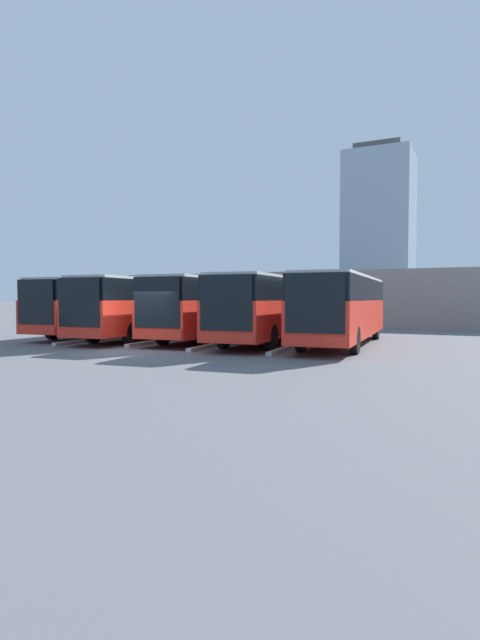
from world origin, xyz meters
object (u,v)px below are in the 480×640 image
(bus_2, at_px, (216,306))
(bus_4, at_px, (113,305))
(bus_1, at_px, (274,306))
(bus_3, at_px, (153,306))
(bus_0, at_px, (344,307))

(bus_2, relative_size, bus_4, 1.00)
(bus_1, height_order, bus_3, same)
(bus_1, height_order, bus_4, same)
(bus_1, xyz_separation_m, bus_4, (10.50, -0.33, 0.00))
(bus_3, height_order, bus_4, same)
(bus_0, height_order, bus_2, same)
(bus_0, bearing_deg, bus_4, -5.30)
(bus_0, relative_size, bus_2, 1.00)
(bus_0, distance_m, bus_2, 7.01)
(bus_2, xyz_separation_m, bus_4, (7.00, 0.09, 0.00))
(bus_4, bearing_deg, bus_0, 174.70)
(bus_0, distance_m, bus_3, 10.52)
(bus_4, bearing_deg, bus_1, 173.69)
(bus_2, bearing_deg, bus_1, 168.65)
(bus_0, relative_size, bus_4, 1.00)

